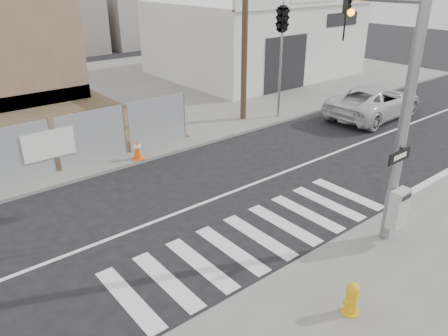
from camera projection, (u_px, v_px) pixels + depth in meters
ground at (205, 203)px, 13.85m from camera, size 100.00×100.00×0.00m
sidewalk_far at (50, 105)px, 23.71m from camera, size 50.00×20.00×0.12m
signal_pole at (320, 49)px, 11.88m from camera, size 0.96×5.87×7.00m
far_signal_pole at (281, 47)px, 20.27m from camera, size 0.16×0.20×5.60m
concrete_wall_right at (29, 43)px, 22.12m from camera, size 5.50×1.30×8.00m
auto_shop at (253, 38)px, 30.03m from camera, size 12.00×10.20×5.95m
utility_pole_right at (245, 8)px, 19.34m from camera, size 1.60×0.28×10.00m
fire_hydrant at (352, 298)px, 9.09m from camera, size 0.49×0.49×0.75m
suv at (374, 101)px, 21.68m from camera, size 5.89×2.99×1.59m
traffic_cone_d at (138, 150)px, 16.62m from camera, size 0.50×0.50×0.79m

